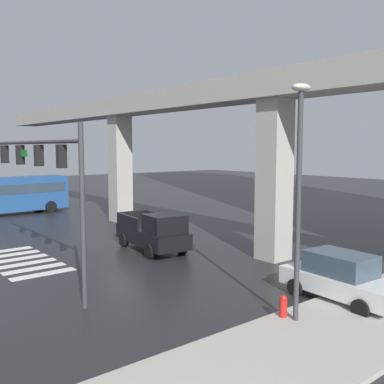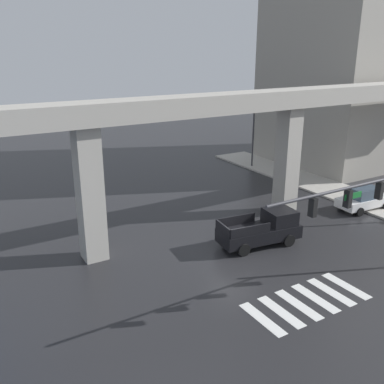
% 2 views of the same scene
% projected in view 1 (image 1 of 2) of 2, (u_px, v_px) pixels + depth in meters
% --- Properties ---
extents(ground_plane, '(120.00, 120.00, 0.00)m').
position_uv_depth(ground_plane, '(131.00, 244.00, 24.77)').
color(ground_plane, '#232326').
extents(crosswalk_stripes, '(6.05, 2.80, 0.01)m').
position_uv_depth(crosswalk_stripes, '(22.00, 261.00, 20.94)').
color(crosswalk_stripes, silver).
rests_on(crosswalk_stripes, ground).
extents(elevated_overpass, '(54.47, 2.08, 8.88)m').
position_uv_depth(elevated_overpass, '(181.00, 111.00, 26.24)').
color(elevated_overpass, '#ADA89E').
rests_on(elevated_overpass, ground).
extents(pickup_truck, '(5.30, 2.56, 2.08)m').
position_uv_depth(pickup_truck, '(154.00, 233.00, 22.90)').
color(pickup_truck, black).
rests_on(pickup_truck, ground).
extents(sedan_white, '(4.41, 2.18, 1.72)m').
position_uv_depth(sedan_white, '(341.00, 278.00, 15.43)').
color(sedan_white, silver).
rests_on(sedan_white, ground).
extents(traffic_signal_mast, '(10.89, 0.32, 6.20)m').
position_uv_depth(traffic_signal_mast, '(40.00, 166.00, 17.23)').
color(traffic_signal_mast, '#38383D').
rests_on(traffic_signal_mast, ground).
extents(street_lamp_near_corner, '(0.44, 0.70, 7.24)m').
position_uv_depth(street_lamp_near_corner, '(299.00, 176.00, 13.00)').
color(street_lamp_near_corner, '#38383D').
rests_on(street_lamp_near_corner, ground).
extents(fire_hydrant, '(0.24, 0.24, 0.85)m').
position_uv_depth(fire_hydrant, '(283.00, 308.00, 13.66)').
color(fire_hydrant, red).
rests_on(fire_hydrant, ground).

